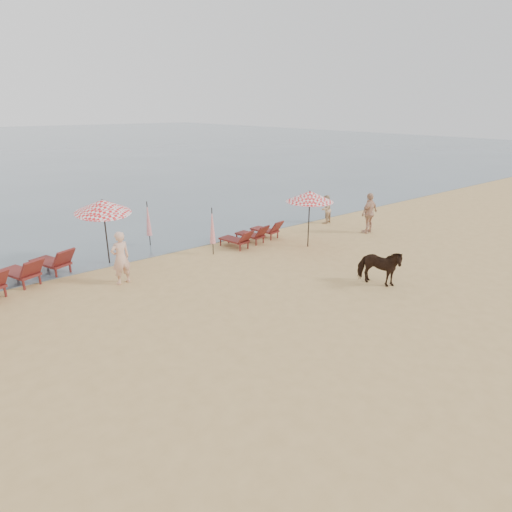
{
  "coord_description": "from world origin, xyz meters",
  "views": [
    {
      "loc": [
        -8.53,
        -5.76,
        5.91
      ],
      "look_at": [
        0.0,
        5.0,
        1.1
      ],
      "focal_mm": 30.0,
      "sensor_mm": 36.0,
      "label": 1
    }
  ],
  "objects_px": {
    "cow": "(379,267)",
    "umbrella_open_right": "(310,196)",
    "lounger_cluster_left": "(23,271)",
    "beachgoer_right_b": "(369,213)",
    "umbrella_closed_left": "(148,219)",
    "beachgoer_right_a": "(326,209)",
    "lounger_cluster_right": "(253,234)",
    "umbrella_open_left_b": "(103,206)",
    "umbrella_closed_right": "(212,226)",
    "beachgoer_left": "(121,258)"
  },
  "relations": [
    {
      "from": "umbrella_open_left_b",
      "to": "beachgoer_left",
      "type": "bearing_deg",
      "value": -112.39
    },
    {
      "from": "umbrella_open_left_b",
      "to": "beachgoer_right_a",
      "type": "height_order",
      "value": "umbrella_open_left_b"
    },
    {
      "from": "lounger_cluster_left",
      "to": "beachgoer_right_b",
      "type": "distance_m",
      "value": 15.17
    },
    {
      "from": "umbrella_open_right",
      "to": "beachgoer_right_a",
      "type": "relative_size",
      "value": 1.67
    },
    {
      "from": "beachgoer_right_b",
      "to": "umbrella_closed_left",
      "type": "bearing_deg",
      "value": -30.54
    },
    {
      "from": "beachgoer_left",
      "to": "beachgoer_right_b",
      "type": "relative_size",
      "value": 0.96
    },
    {
      "from": "lounger_cluster_right",
      "to": "umbrella_open_right",
      "type": "relative_size",
      "value": 1.19
    },
    {
      "from": "cow",
      "to": "beachgoer_right_a",
      "type": "relative_size",
      "value": 1.05
    },
    {
      "from": "beachgoer_left",
      "to": "beachgoer_right_a",
      "type": "bearing_deg",
      "value": 179.57
    },
    {
      "from": "lounger_cluster_left",
      "to": "cow",
      "type": "distance_m",
      "value": 12.39
    },
    {
      "from": "umbrella_closed_right",
      "to": "beachgoer_right_b",
      "type": "height_order",
      "value": "umbrella_closed_right"
    },
    {
      "from": "beachgoer_right_a",
      "to": "beachgoer_right_b",
      "type": "bearing_deg",
      "value": 83.85
    },
    {
      "from": "lounger_cluster_right",
      "to": "umbrella_closed_left",
      "type": "relative_size",
      "value": 1.48
    },
    {
      "from": "lounger_cluster_left",
      "to": "beachgoer_right_b",
      "type": "xyz_separation_m",
      "value": [
        14.79,
        -3.36,
        0.5
      ]
    },
    {
      "from": "umbrella_open_left_b",
      "to": "umbrella_closed_left",
      "type": "height_order",
      "value": "umbrella_open_left_b"
    },
    {
      "from": "umbrella_closed_left",
      "to": "beachgoer_left",
      "type": "relative_size",
      "value": 1.07
    },
    {
      "from": "lounger_cluster_right",
      "to": "umbrella_open_left_b",
      "type": "xyz_separation_m",
      "value": [
        -6.2,
        1.38,
        1.91
      ]
    },
    {
      "from": "umbrella_open_left_b",
      "to": "umbrella_closed_right",
      "type": "relative_size",
      "value": 1.34
    },
    {
      "from": "cow",
      "to": "umbrella_closed_right",
      "type": "bearing_deg",
      "value": 91.5
    },
    {
      "from": "lounger_cluster_right",
      "to": "umbrella_closed_right",
      "type": "bearing_deg",
      "value": 174.73
    },
    {
      "from": "umbrella_closed_right",
      "to": "cow",
      "type": "xyz_separation_m",
      "value": [
        2.72,
        -6.34,
        -0.57
      ]
    },
    {
      "from": "beachgoer_right_a",
      "to": "umbrella_open_left_b",
      "type": "bearing_deg",
      "value": -17.34
    },
    {
      "from": "umbrella_closed_left",
      "to": "beachgoer_right_a",
      "type": "relative_size",
      "value": 1.35
    },
    {
      "from": "umbrella_open_right",
      "to": "beachgoer_left",
      "type": "height_order",
      "value": "umbrella_open_right"
    },
    {
      "from": "lounger_cluster_right",
      "to": "beachgoer_right_b",
      "type": "relative_size",
      "value": 1.51
    },
    {
      "from": "lounger_cluster_right",
      "to": "umbrella_closed_right",
      "type": "relative_size",
      "value": 1.49
    },
    {
      "from": "cow",
      "to": "beachgoer_right_a",
      "type": "distance_m",
      "value": 8.46
    },
    {
      "from": "beachgoer_left",
      "to": "beachgoer_right_b",
      "type": "distance_m",
      "value": 12.11
    },
    {
      "from": "umbrella_open_left_b",
      "to": "cow",
      "type": "relative_size",
      "value": 1.7
    },
    {
      "from": "lounger_cluster_left",
      "to": "cow",
      "type": "xyz_separation_m",
      "value": [
        9.69,
        -7.72,
        0.18
      ]
    },
    {
      "from": "cow",
      "to": "umbrella_open_right",
      "type": "bearing_deg",
      "value": 53.93
    },
    {
      "from": "umbrella_open_right",
      "to": "beachgoer_left",
      "type": "relative_size",
      "value": 1.32
    },
    {
      "from": "umbrella_closed_left",
      "to": "cow",
      "type": "relative_size",
      "value": 1.28
    },
    {
      "from": "umbrella_open_left_b",
      "to": "umbrella_closed_left",
      "type": "xyz_separation_m",
      "value": [
        2.28,
        1.12,
        -1.08
      ]
    },
    {
      "from": "beachgoer_left",
      "to": "beachgoer_right_a",
      "type": "relative_size",
      "value": 1.26
    },
    {
      "from": "cow",
      "to": "umbrella_open_left_b",
      "type": "bearing_deg",
      "value": 107.93
    },
    {
      "from": "lounger_cluster_left",
      "to": "beachgoer_right_b",
      "type": "height_order",
      "value": "beachgoer_right_b"
    },
    {
      "from": "beachgoer_right_a",
      "to": "beachgoer_right_b",
      "type": "relative_size",
      "value": 0.76
    },
    {
      "from": "beachgoer_left",
      "to": "beachgoer_right_a",
      "type": "distance_m",
      "value": 11.82
    },
    {
      "from": "umbrella_closed_right",
      "to": "beachgoer_left",
      "type": "relative_size",
      "value": 1.06
    },
    {
      "from": "lounger_cluster_right",
      "to": "lounger_cluster_left",
      "type": "bearing_deg",
      "value": 162.26
    },
    {
      "from": "lounger_cluster_right",
      "to": "umbrella_open_left_b",
      "type": "relative_size",
      "value": 1.11
    },
    {
      "from": "umbrella_open_right",
      "to": "umbrella_closed_left",
      "type": "xyz_separation_m",
      "value": [
        -5.48,
        4.45,
        -1.01
      ]
    },
    {
      "from": "lounger_cluster_left",
      "to": "beachgoer_right_a",
      "type": "bearing_deg",
      "value": -24.14
    },
    {
      "from": "umbrella_open_right",
      "to": "umbrella_closed_left",
      "type": "distance_m",
      "value": 7.13
    },
    {
      "from": "beachgoer_right_b",
      "to": "beachgoer_right_a",
      "type": "bearing_deg",
      "value": -87.73
    },
    {
      "from": "umbrella_open_left_b",
      "to": "umbrella_closed_right",
      "type": "height_order",
      "value": "umbrella_open_left_b"
    },
    {
      "from": "umbrella_open_left_b",
      "to": "cow",
      "type": "distance_m",
      "value": 10.45
    },
    {
      "from": "umbrella_open_left_b",
      "to": "beachgoer_right_a",
      "type": "xyz_separation_m",
      "value": [
        11.4,
        -0.99,
        -1.58
      ]
    },
    {
      "from": "beachgoer_right_a",
      "to": "beachgoer_right_b",
      "type": "xyz_separation_m",
      "value": [
        0.28,
        -2.59,
        0.24
      ]
    }
  ]
}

